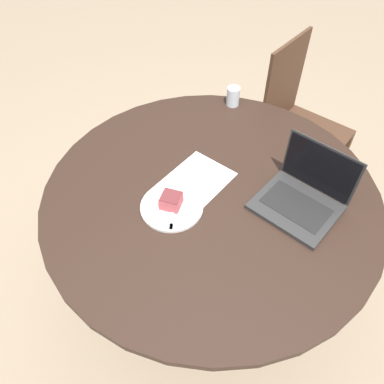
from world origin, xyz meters
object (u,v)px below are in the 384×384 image
at_px(plate, 172,207).
at_px(coffee_glass, 313,155).
at_px(chair, 296,125).
at_px(laptop, 302,197).

relative_size(plate, coffee_glass, 2.60).
bearing_deg(coffee_glass, plate, -20.38).
bearing_deg(chair, plate, 0.75).
bearing_deg(coffee_glass, laptop, 25.00).
relative_size(plate, laptop, 0.76).
bearing_deg(laptop, chair, -61.74).
distance_m(chair, laptop, 0.89).
xyz_separation_m(plate, laptop, (-0.37, 0.32, 0.03)).
bearing_deg(plate, coffee_glass, 159.62).
distance_m(chair, coffee_glass, 0.67).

